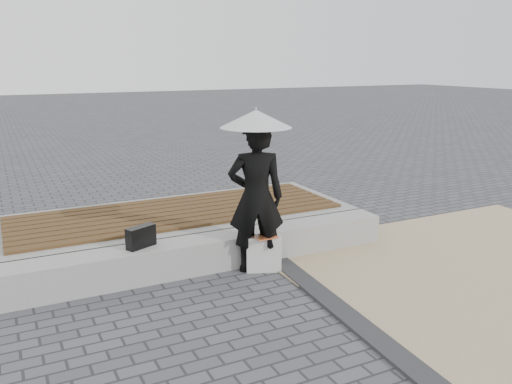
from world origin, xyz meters
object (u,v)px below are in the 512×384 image
seating_ledge (209,252)px  woman (256,198)px  parasol (256,119)px  canvas_tote (264,253)px  handbag (141,237)px

seating_ledge → woman: (0.49, -0.34, 0.73)m
parasol → seating_ledge: bearing=145.7°
parasol → woman: bearing=0.0°
seating_ledge → woman: 0.94m
woman → parasol: (-0.00, 0.00, 0.95)m
seating_ledge → woman: size_ratio=2.70×
woman → canvas_tote: bearing=161.8°
seating_ledge → parasol: (0.49, -0.34, 1.68)m
parasol → canvas_tote: 1.66m
seating_ledge → woman: woman is taller
woman → canvas_tote: size_ratio=4.14×
seating_ledge → handbag: 0.90m
parasol → canvas_tote: size_ratio=2.41×
woman → handbag: woman is taller
parasol → canvas_tote: (0.07, -0.06, -1.65)m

